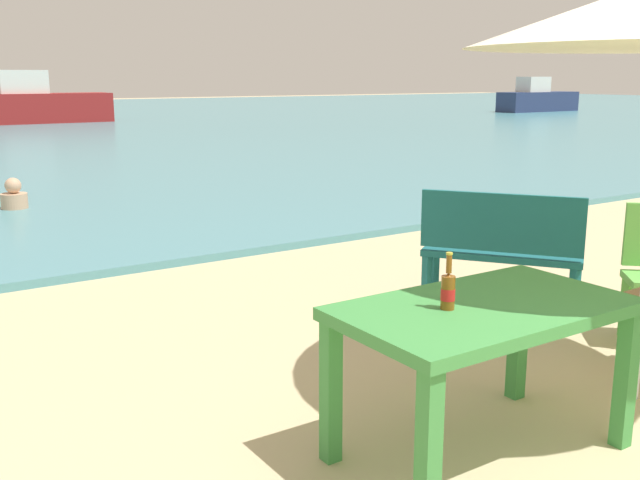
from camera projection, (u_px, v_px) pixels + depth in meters
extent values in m
cube|color=#3D8C42|center=(485.00, 310.00, 3.43)|extent=(1.40, 0.80, 0.06)
cube|color=#3D8C42|center=(428.00, 452.00, 2.89)|extent=(0.08, 0.08, 0.70)
cube|color=#3D8C42|center=(626.00, 379.00, 3.58)|extent=(0.08, 0.08, 0.70)
cube|color=#3D8C42|center=(331.00, 392.00, 3.44)|extent=(0.08, 0.08, 0.70)
cube|color=#3D8C42|center=(518.00, 339.00, 4.13)|extent=(0.08, 0.08, 0.70)
cylinder|color=brown|center=(448.00, 293.00, 3.32)|extent=(0.06, 0.06, 0.16)
cone|color=brown|center=(449.00, 276.00, 3.31)|extent=(0.06, 0.06, 0.03)
cylinder|color=brown|center=(449.00, 264.00, 3.29)|extent=(0.03, 0.03, 0.09)
cylinder|color=red|center=(448.00, 294.00, 3.32)|extent=(0.07, 0.07, 0.05)
cylinder|color=gold|center=(449.00, 254.00, 3.28)|extent=(0.03, 0.03, 0.01)
cube|color=#196066|center=(502.00, 255.00, 5.67)|extent=(1.00, 1.18, 0.05)
cube|color=#196066|center=(501.00, 223.00, 5.46)|extent=(0.74, 1.00, 0.44)
cube|color=#196066|center=(575.00, 286.00, 5.66)|extent=(0.06, 0.06, 0.42)
cube|color=#196066|center=(434.00, 273.00, 6.03)|extent=(0.06, 0.06, 0.42)
cube|color=#196066|center=(574.00, 296.00, 5.40)|extent=(0.06, 0.06, 0.42)
cube|color=#196066|center=(427.00, 282.00, 5.78)|extent=(0.06, 0.06, 0.42)
cube|color=#60B24C|center=(637.00, 320.00, 4.88)|extent=(0.06, 0.06, 0.42)
cube|color=#60B24C|center=(626.00, 307.00, 5.15)|extent=(0.06, 0.06, 0.42)
cylinder|color=tan|center=(14.00, 201.00, 9.74)|extent=(0.34, 0.34, 0.20)
sphere|color=tan|center=(13.00, 186.00, 9.69)|extent=(0.21, 0.21, 0.21)
cube|color=navy|center=(538.00, 102.00, 36.74)|extent=(4.68, 1.28, 0.96)
cube|color=silver|center=(533.00, 84.00, 36.32)|extent=(1.49, 0.96, 0.74)
cube|color=maroon|center=(38.00, 108.00, 27.55)|extent=(5.35, 1.46, 1.09)
cube|color=silver|center=(22.00, 82.00, 27.08)|extent=(1.70, 1.09, 0.85)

